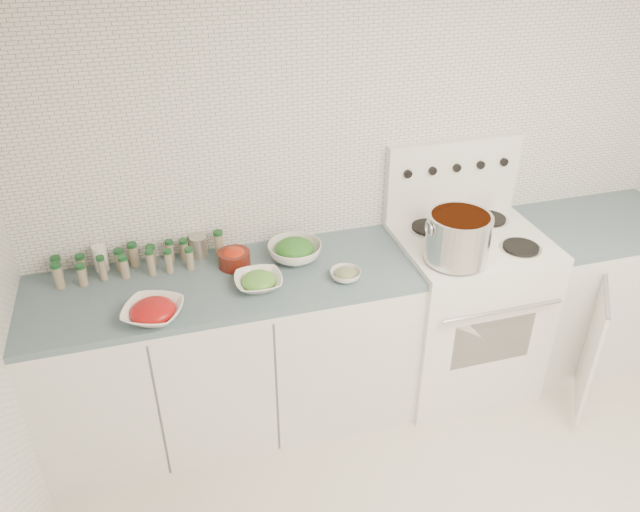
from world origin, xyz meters
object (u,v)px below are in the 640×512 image
(bowl_tomato, at_px, (153,311))
(bowl_snowpea, at_px, (258,281))
(stove, at_px, (462,305))
(stock_pot, at_px, (458,235))

(bowl_tomato, bearing_deg, bowl_snowpea, 12.76)
(bowl_tomato, bearing_deg, stove, 7.06)
(bowl_tomato, height_order, bowl_snowpea, bowl_tomato)
(stock_pot, distance_m, bowl_snowpea, 0.97)
(stove, relative_size, bowl_snowpea, 5.88)
(stove, bearing_deg, bowl_tomato, -172.94)
(bowl_tomato, bearing_deg, stock_pot, 0.74)
(stove, distance_m, bowl_tomato, 1.70)
(bowl_tomato, relative_size, bowl_snowpea, 1.43)
(stove, height_order, stock_pot, stove)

